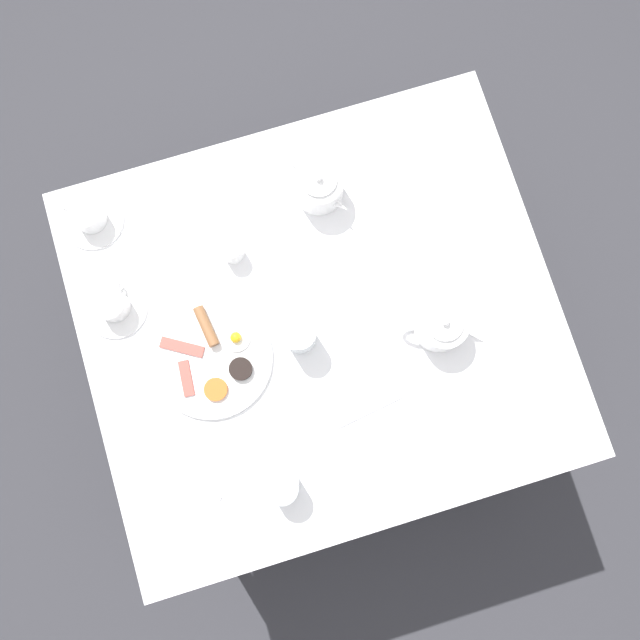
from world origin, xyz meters
TOP-DOWN VIEW (x-y plane):
  - ground_plane at (0.00, 0.00)m, footprint 8.00×8.00m
  - table at (0.00, 0.00)m, footprint 1.04×1.16m
  - breakfast_plate at (-0.01, 0.28)m, footprint 0.30×0.30m
  - teapot_near at (0.32, -0.09)m, footprint 0.18×0.12m
  - teapot_far at (-0.10, -0.27)m, footprint 0.12×0.20m
  - teacup_with_saucer_left at (0.41, 0.47)m, footprint 0.16×0.16m
  - teacup_with_saucer_right at (0.18, 0.47)m, footprint 0.16×0.16m
  - water_glass_tall at (-0.35, 0.20)m, footprint 0.08×0.08m
  - water_glass_short at (-0.03, 0.06)m, footprint 0.08×0.08m
  - creamer_jug at (0.23, 0.16)m, footprint 0.08×0.05m
  - fork_by_plate at (-0.24, -0.05)m, footprint 0.04×0.18m
  - knife_by_plate at (-0.27, 0.43)m, footprint 0.16×0.16m

SIDE VIEW (x-z plane):
  - ground_plane at x=0.00m, z-range 0.00..0.00m
  - table at x=0.00m, z-range 0.30..1.04m
  - fork_by_plate at x=-0.24m, z-range 0.73..0.74m
  - knife_by_plate at x=-0.27m, z-range 0.73..0.74m
  - breakfast_plate at x=-0.01m, z-range 0.72..0.76m
  - teacup_with_saucer_left at x=0.41m, z-range 0.73..0.79m
  - teacup_with_saucer_right at x=0.18m, z-range 0.73..0.79m
  - creamer_jug at x=0.23m, z-range 0.73..0.79m
  - water_glass_tall at x=-0.35m, z-range 0.73..0.82m
  - teapot_near at x=0.32m, z-range 0.72..0.84m
  - teapot_far at x=-0.10m, z-range 0.72..0.84m
  - water_glass_short at x=-0.03m, z-range 0.73..0.84m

